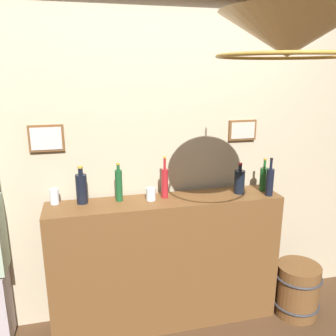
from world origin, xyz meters
TOP-DOWN VIEW (x-y plane):
  - panelled_rear_partition at (-0.00, 1.10)m, footprint 3.63×0.15m
  - bar_shelf_unit at (0.00, 0.86)m, footprint 1.70×0.32m
  - liquor_bottle_gin at (-0.00, 0.91)m, footprint 0.05×0.05m
  - liquor_bottle_rum at (-0.33, 0.92)m, footprint 0.05×0.05m
  - liquor_bottle_vodka at (0.78, 0.89)m, footprint 0.06×0.06m
  - liquor_bottle_mezcal at (-0.59, 0.93)m, footprint 0.08×0.08m
  - liquor_bottle_scotch at (0.76, 0.77)m, footprint 0.06×0.06m
  - liquor_bottle_amaro at (0.57, 0.87)m, footprint 0.08×0.08m
  - glass_tumbler_rocks at (-0.77, 0.96)m, footprint 0.06×0.06m
  - glass_tumbler_highball at (-0.11, 0.88)m, footprint 0.07×0.07m
  - pendant_lamp at (0.32, -0.04)m, footprint 0.61×0.61m
  - wooden_barrel at (1.04, 0.70)m, footprint 0.37×0.37m

SIDE VIEW (x-z plane):
  - wooden_barrel at x=1.04m, z-range 0.00..0.43m
  - bar_shelf_unit at x=0.00m, z-range 0.00..1.01m
  - glass_tumbler_highball at x=-0.11m, z-range 1.01..1.10m
  - glass_tumbler_rocks at x=-0.77m, z-range 1.01..1.12m
  - liquor_bottle_amaro at x=0.57m, z-range 0.99..1.22m
  - liquor_bottle_vodka at x=0.78m, z-range 0.98..1.23m
  - liquor_bottle_scotch at x=0.76m, z-range 0.98..1.26m
  - liquor_bottle_mezcal at x=-0.59m, z-range 0.99..1.26m
  - liquor_bottle_gin at x=0.00m, z-range 0.98..1.28m
  - liquor_bottle_rum at x=-0.33m, z-range 0.99..1.27m
  - panelled_rear_partition at x=0.00m, z-range 0.06..2.90m
  - pendant_lamp at x=0.32m, z-range 1.79..2.31m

